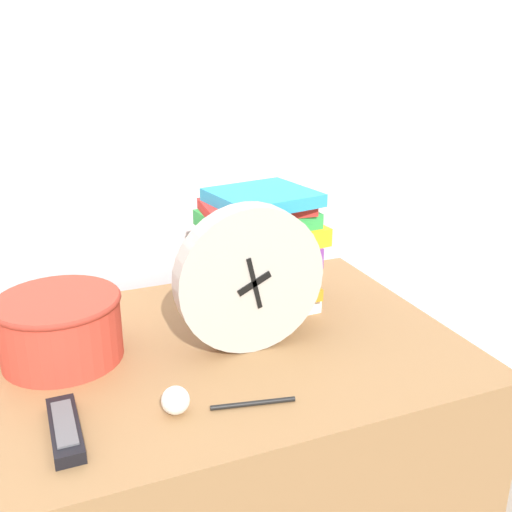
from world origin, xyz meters
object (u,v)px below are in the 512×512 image
(crumpled_paper_ball, at_px, (175,400))
(pen, at_px, (253,403))
(desk_clock, at_px, (250,279))
(book_stack, at_px, (262,252))
(tv_remote, at_px, (65,429))
(basket, at_px, (60,326))

(crumpled_paper_ball, bearing_deg, pen, -13.48)
(desk_clock, relative_size, book_stack, 1.06)
(book_stack, bearing_deg, pen, -115.13)
(desk_clock, xyz_separation_m, book_stack, (0.09, 0.14, -0.01))
(book_stack, distance_m, tv_remote, 0.54)
(crumpled_paper_ball, bearing_deg, basket, 120.83)
(desk_clock, relative_size, crumpled_paper_ball, 6.21)
(crumpled_paper_ball, xyz_separation_m, pen, (0.12, -0.03, -0.02))
(desk_clock, height_order, pen, desk_clock)
(desk_clock, relative_size, tv_remote, 1.80)
(desk_clock, xyz_separation_m, crumpled_paper_ball, (-0.18, -0.15, -0.12))
(basket, distance_m, pen, 0.38)
(desk_clock, distance_m, book_stack, 0.17)
(desk_clock, bearing_deg, crumpled_paper_ball, -140.92)
(desk_clock, distance_m, basket, 0.35)
(basket, distance_m, crumpled_paper_ball, 0.29)
(book_stack, xyz_separation_m, pen, (-0.15, -0.32, -0.13))
(desk_clock, distance_m, pen, 0.23)
(book_stack, relative_size, pen, 1.93)
(crumpled_paper_ball, bearing_deg, book_stack, 47.49)
(book_stack, distance_m, pen, 0.38)
(basket, xyz_separation_m, pen, (0.26, -0.27, -0.06))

